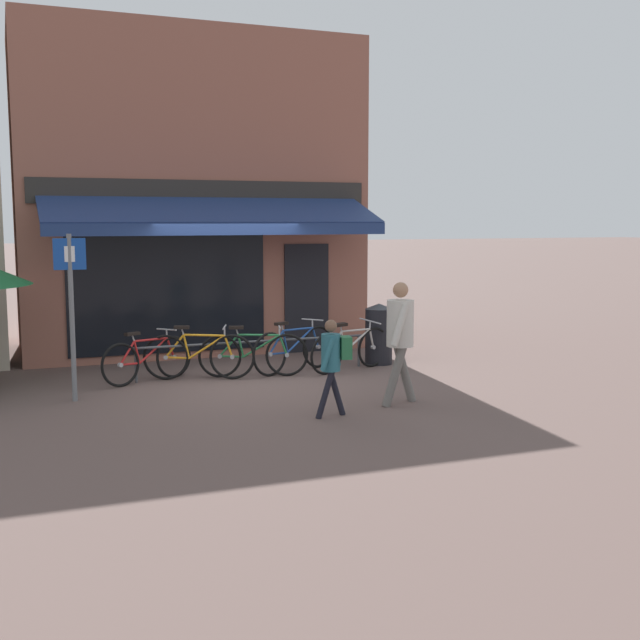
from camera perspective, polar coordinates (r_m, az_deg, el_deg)
The scene contains 12 objects.
ground_plane at distance 12.83m, azimuth -5.26°, elevation -4.41°, with size 160.00×160.00×0.00m, color brown.
shop_front at distance 16.35m, azimuth -9.37°, elevation 8.71°, with size 6.52×4.43×6.09m.
bike_rack_rail at distance 13.38m, azimuth -4.79°, elevation -1.84°, with size 3.96×0.04×0.57m.
bicycle_red at distance 13.00m, azimuth -12.18°, elevation -2.73°, with size 1.57×0.83×0.83m.
bicycle_orange at distance 13.04m, azimuth -8.62°, elevation -2.51°, with size 1.71×0.71×0.88m.
bicycle_green at distance 13.17m, azimuth -4.78°, elevation -2.42°, with size 1.75×0.63×0.85m.
bicycle_blue at distance 13.56m, azimuth -1.83°, elevation -2.06°, with size 1.73×0.83×0.88m.
bicycle_silver at distance 13.64m, azimuth 2.19°, elevation -2.06°, with size 1.72×0.69×0.87m.
pedestrian_adult at distance 11.17m, azimuth 5.72°, elevation -0.73°, with size 0.62×0.57×1.73m.
pedestrian_child at distance 10.42m, azimuth 0.94°, elevation -2.56°, with size 0.51×0.34×1.29m.
litter_bin at distance 14.32m, azimuth 4.20°, elevation -0.98°, with size 0.49×0.49×1.09m.
parking_sign at distance 11.77m, azimuth -17.27°, elevation 1.40°, with size 0.44×0.07×2.37m.
Camera 1 is at (-3.50, -12.07, 2.57)m, focal length 45.00 mm.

